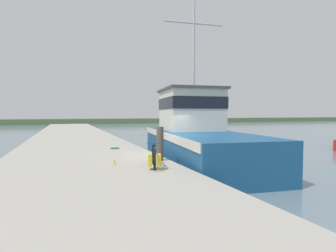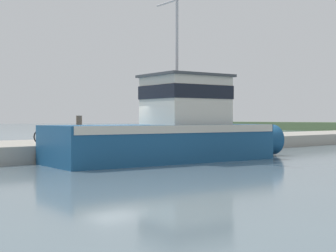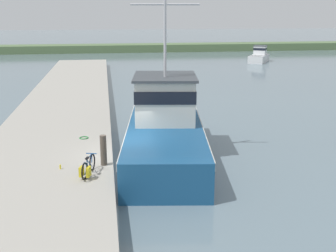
% 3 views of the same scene
% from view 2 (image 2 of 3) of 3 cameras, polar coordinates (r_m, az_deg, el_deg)
% --- Properties ---
extents(ground_plane, '(320.00, 320.00, 0.00)m').
position_cam_2_polar(ground_plane, '(23.65, -6.30, -3.84)').
color(ground_plane, slate).
extents(dock_pier, '(6.18, 80.00, 0.76)m').
position_cam_2_polar(dock_pier, '(26.76, -11.09, -2.48)').
color(dock_pier, '#A39E93').
rests_on(dock_pier, ground_plane).
extents(fishing_boat_main, '(5.00, 12.48, 8.48)m').
position_cam_2_polar(fishing_boat_main, '(23.35, 0.58, -0.35)').
color(fishing_boat_main, navy).
rests_on(fishing_boat_main, ground_plane).
extents(bicycle_touring, '(0.69, 1.65, 0.76)m').
position_cam_2_polar(bicycle_touring, '(23.83, -13.04, -1.14)').
color(bicycle_touring, black).
rests_on(bicycle_touring, dock_pier).
extents(mooring_post, '(0.27, 0.27, 1.30)m').
position_cam_2_polar(mooring_post, '(23.89, -9.82, -0.41)').
color(mooring_post, '#51473D').
rests_on(mooring_post, dock_pier).
extents(hose_coil, '(0.46, 0.46, 0.04)m').
position_cam_2_polar(hose_coil, '(27.11, -3.71, -1.58)').
color(hose_coil, '#197A2D').
rests_on(hose_coil, dock_pier).
extents(water_bottle_on_curb, '(0.07, 0.07, 0.19)m').
position_cam_2_polar(water_bottle_on_curb, '(25.30, -12.44, -1.60)').
color(water_bottle_on_curb, yellow).
rests_on(water_bottle_on_curb, dock_pier).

